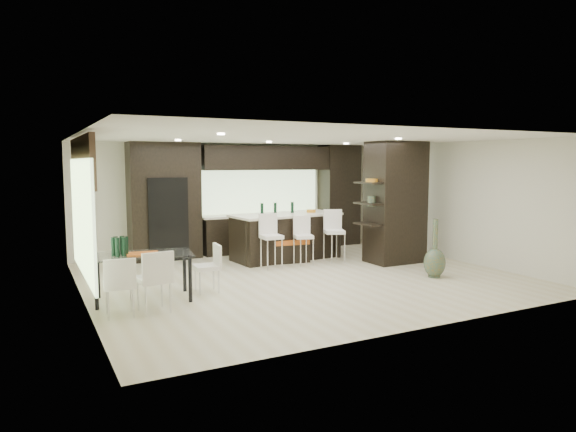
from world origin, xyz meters
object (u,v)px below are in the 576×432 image
chair_near (154,283)px  dining_table (143,277)px  stool_right (334,241)px  chair_end (207,270)px  kitchen_island (286,236)px  stool_left (271,247)px  floor_vase (435,248)px  chair_far (120,289)px  bench (278,251)px  stool_mid (303,245)px

chair_near → dining_table: bearing=84.1°
stool_right → chair_end: bearing=-139.4°
kitchen_island → dining_table: bearing=-155.5°
stool_left → stool_right: (1.57, -0.00, 0.01)m
floor_vase → dining_table: floor_vase is taller
floor_vase → chair_far: (-5.90, 0.17, -0.17)m
stool_left → floor_vase: size_ratio=0.81×
chair_near → stool_right: bearing=18.7°
kitchen_island → stool_left: (-0.78, -0.85, -0.06)m
bench → stool_left: bearing=-121.2°
stool_left → dining_table: (-2.93, -1.30, -0.09)m
kitchen_island → stool_mid: bearing=-95.6°
chair_near → stool_mid: bearing=23.3°
stool_right → dining_table: 4.68m
chair_near → floor_vase: bearing=-7.6°
stool_mid → stool_right: bearing=14.0°
stool_left → stool_mid: stool_left is taller
floor_vase → dining_table: (-5.41, 0.91, -0.19)m
stool_mid → dining_table: stool_mid is taller
kitchen_island → floor_vase: floor_vase is taller
dining_table → stool_right: bearing=25.0°
stool_left → chair_near: stool_left is taller
stool_right → dining_table: size_ratio=0.60×
bench → stool_right: bearing=-16.8°
stool_left → chair_end: stool_left is taller
stool_left → stool_mid: bearing=3.9°
chair_near → chair_end: chair_near is taller
chair_near → chair_far: size_ratio=1.07×
chair_end → stool_mid: bearing=-59.7°
chair_far → floor_vase: bearing=3.7°
stool_right → floor_vase: (0.91, -2.21, 0.10)m
floor_vase → chair_near: (-5.41, 0.15, -0.14)m
chair_near → bench: bearing=31.7°
stool_mid → kitchen_island: bearing=105.4°
floor_vase → chair_near: 5.42m
chair_near → chair_end: size_ratio=1.13×
dining_table → bench: bearing=37.4°
stool_right → floor_vase: 2.39m
stool_right → chair_near: size_ratio=1.09×
stool_right → chair_near: stool_right is taller
kitchen_island → chair_near: size_ratio=2.93×
floor_vase → chair_near: size_ratio=1.32×
floor_vase → stool_mid: bearing=127.3°
stool_mid → chair_far: 4.68m
stool_right → chair_far: bearing=-137.9°
floor_vase → chair_end: 4.43m
bench → dining_table: bearing=-143.9°
dining_table → chair_near: chair_near is taller
kitchen_island → stool_right: kitchen_island is taller
chair_end → dining_table: bearing=93.8°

